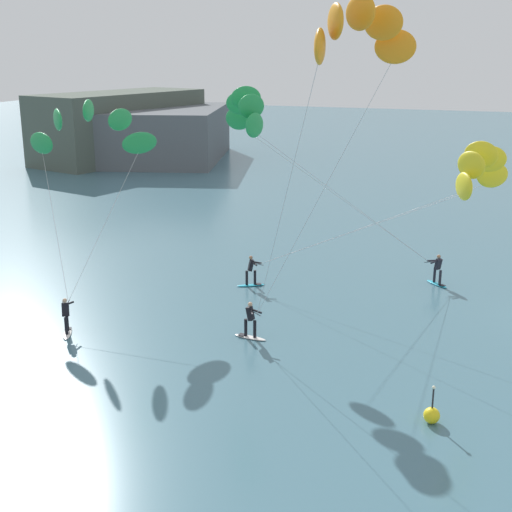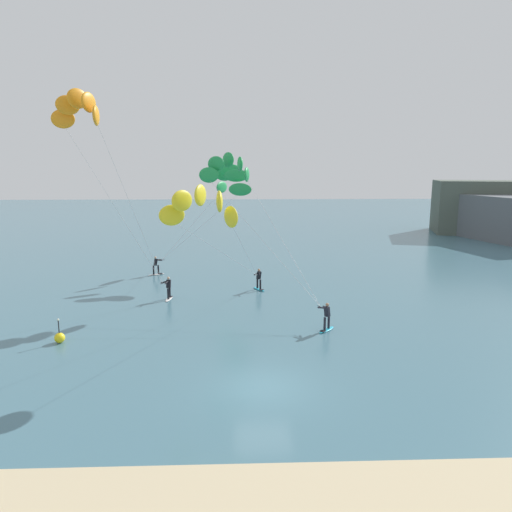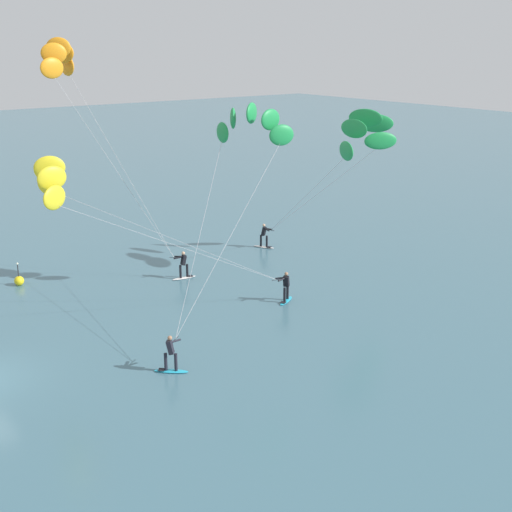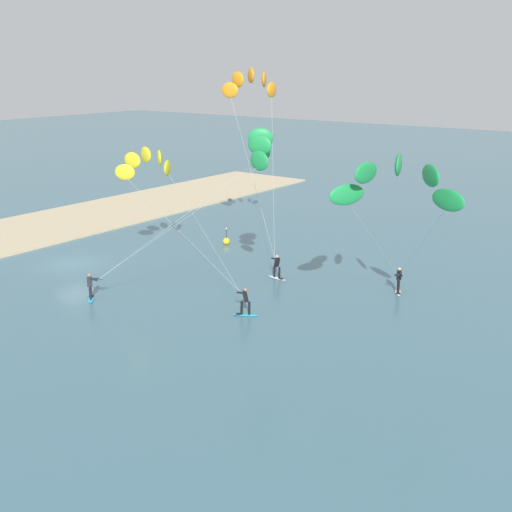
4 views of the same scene
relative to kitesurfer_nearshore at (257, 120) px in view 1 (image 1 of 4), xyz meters
name	(u,v)px [view 1 (image 1 of 4)]	position (x,y,z in m)	size (l,w,h in m)	color
kitesurfer_nearshore	(257,120)	(0.00, 0.00, 0.00)	(8.62, 11.04, 10.52)	#23ADD1
kitesurfer_mid_water	(465,175)	(-1.30, -9.63, -1.83)	(6.24, 13.16, 8.59)	#23ADD1
kitesurfer_far_out	(89,133)	(-0.53, 8.84, -0.90)	(9.34, 6.42, 9.73)	white
kitesurfer_downwind	(352,51)	(-8.33, -6.22, 3.09)	(6.08, 7.52, 13.78)	white
marker_buoy	(432,415)	(-9.37, -9.65, -8.68)	(0.56, 0.56, 1.38)	yellow
distant_headland	(139,129)	(41.68, 29.61, -5.79)	(27.79, 21.43, 7.54)	#565B60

